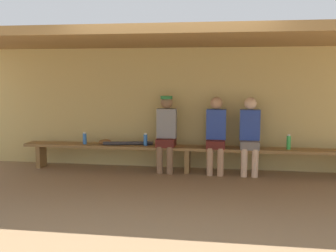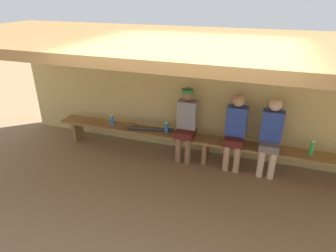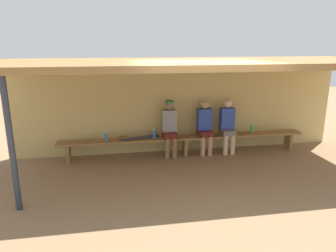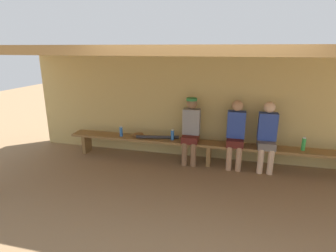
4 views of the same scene
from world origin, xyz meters
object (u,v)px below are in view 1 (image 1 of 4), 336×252
player_in_blue (216,132)px  player_with_sunglasses (250,133)px  baseball_glove_dark_brown (105,142)px  baseball_bat (128,143)px  water_bottle_orange (145,140)px  player_rightmost (166,130)px  water_bottle_clear (289,142)px  water_bottle_green (85,138)px  bench (188,151)px

player_in_blue → player_with_sunglasses: bearing=0.0°
baseball_glove_dark_brown → player_in_blue: bearing=-38.8°
player_with_sunglasses → player_in_blue: same height
player_with_sunglasses → baseball_glove_dark_brown: player_with_sunglasses is taller
baseball_bat → water_bottle_orange: bearing=-13.0°
baseball_glove_dark_brown → baseball_bat: 0.44m
baseball_glove_dark_brown → baseball_bat: bearing=-40.0°
player_rightmost → baseball_glove_dark_brown: size_ratio=5.60×
water_bottle_clear → water_bottle_green: size_ratio=1.14×
bench → player_with_sunglasses: size_ratio=4.49×
bench → player_with_sunglasses: bearing=0.2°
player_rightmost → baseball_glove_dark_brown: 1.16m
water_bottle_green → baseball_bat: size_ratio=0.25×
player_rightmost → baseball_bat: bearing=-179.7°
bench → baseball_bat: (-1.07, -0.00, 0.11)m
player_with_sunglasses → water_bottle_clear: bearing=0.8°
player_with_sunglasses → water_bottle_clear: size_ratio=5.28×
water_bottle_clear → water_bottle_orange: bearing=-179.6°
player_rightmost → water_bottle_green: bearing=-178.4°
player_in_blue → water_bottle_orange: bearing=-179.6°
water_bottle_orange → water_bottle_clear: (2.48, 0.02, 0.02)m
player_with_sunglasses → player_in_blue: (-0.58, 0.00, 0.00)m
player_rightmost → water_bottle_orange: size_ratio=6.04×
player_in_blue → water_bottle_orange: size_ratio=5.99×
baseball_glove_dark_brown → baseball_bat: (0.44, -0.01, -0.01)m
water_bottle_clear → bench: bearing=-179.6°
water_bottle_clear → water_bottle_green: bearing=-179.2°
bench → water_bottle_green: 1.89m
water_bottle_orange → baseball_bat: 0.33m
player_with_sunglasses → water_bottle_green: bearing=-179.2°
water_bottle_green → player_with_sunglasses: bearing=0.8°
water_bottle_clear → baseball_glove_dark_brown: 3.23m
player_rightmost → water_bottle_green: 1.51m
player_in_blue → baseball_bat: size_ratio=1.49×
baseball_glove_dark_brown → player_with_sunglasses: bearing=-38.7°
player_rightmost → water_bottle_orange: bearing=-178.8°
player_rightmost → player_in_blue: bearing=-0.0°
player_in_blue → water_bottle_green: player_in_blue is taller
player_in_blue → baseball_glove_dark_brown: 2.02m
player_in_blue → water_bottle_orange: player_in_blue is taller
player_rightmost → baseball_bat: 0.74m
water_bottle_clear → baseball_bat: water_bottle_clear is taller
water_bottle_orange → baseball_glove_dark_brown: water_bottle_orange is taller
player_in_blue → baseball_glove_dark_brown: bearing=179.8°
water_bottle_orange → bench: bearing=0.3°
player_in_blue → player_rightmost: size_ratio=0.99×
player_with_sunglasses → water_bottle_clear: (0.65, 0.01, -0.15)m
baseball_glove_dark_brown → water_bottle_green: bearing=149.1°
water_bottle_orange → baseball_glove_dark_brown: 0.76m
player_rightmost → bench: bearing=-0.5°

